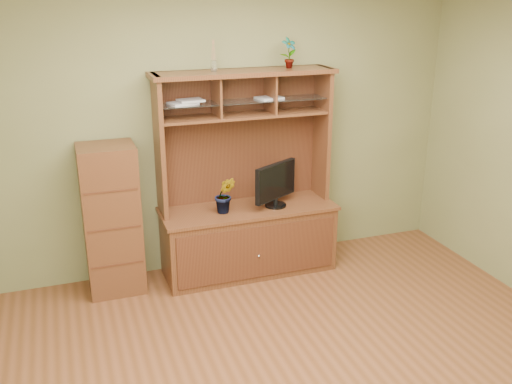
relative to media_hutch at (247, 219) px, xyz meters
name	(u,v)px	position (x,y,z in m)	size (l,w,h in m)	color
room	(319,196)	(-0.11, -1.73, 0.83)	(4.54, 4.04, 2.74)	#5B331A
media_hutch	(247,219)	(0.00, 0.00, 0.00)	(1.66, 0.61, 1.90)	#402512
monitor	(276,184)	(0.25, -0.08, 0.35)	(0.47, 0.29, 0.41)	black
orchid_plant	(225,195)	(-0.24, -0.08, 0.30)	(0.19, 0.15, 0.34)	#2E531C
top_plant	(289,53)	(0.43, 0.08, 1.51)	(0.14, 0.10, 0.27)	#346122
reed_diffuser	(214,59)	(-0.27, 0.08, 1.48)	(0.05, 0.05, 0.27)	silver
magazines	(214,101)	(-0.28, 0.08, 1.13)	(1.06, 0.23, 0.04)	#B8B8BD
side_cabinet	(112,220)	(-1.24, 0.04, 0.15)	(0.48, 0.44, 1.34)	#402512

